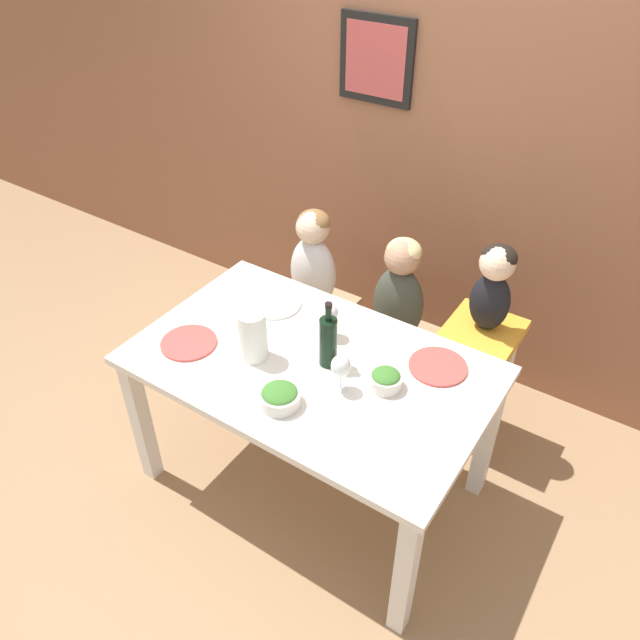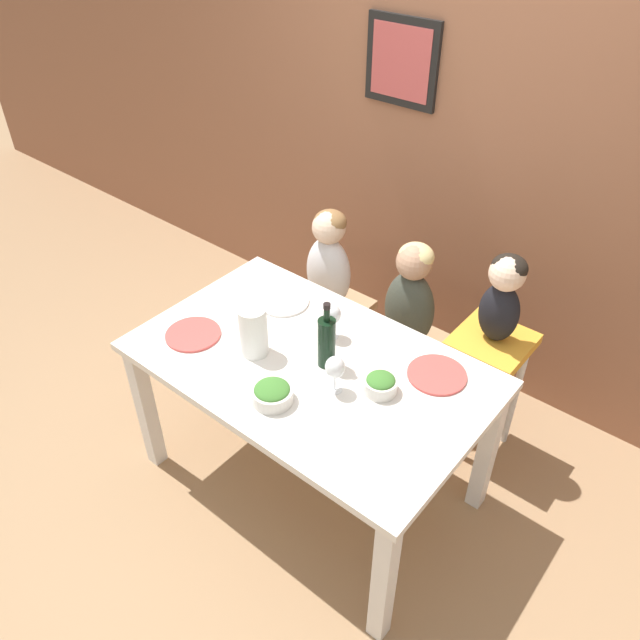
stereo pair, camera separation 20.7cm
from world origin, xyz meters
The scene contains 18 objects.
ground_plane centered at (0.00, 0.00, 0.00)m, with size 14.00×14.00×0.00m, color #9E7A56.
wall_back centered at (0.00, 1.27, 1.35)m, with size 10.00×0.09×2.70m.
dining_table centered at (0.00, 0.00, 0.67)m, with size 1.50×0.92×0.78m.
chair_far_left centered at (-0.47, 0.72, 0.38)m, with size 0.39×0.41×0.45m.
chair_far_center centered at (0.04, 0.72, 0.38)m, with size 0.39×0.41×0.45m.
chair_right_highchair centered at (0.49, 0.72, 0.55)m, with size 0.33×0.35×0.71m.
person_child_left centered at (-0.47, 0.72, 0.75)m, with size 0.26×0.19×0.58m.
person_child_center centered at (0.04, 0.72, 0.75)m, with size 0.26×0.19×0.58m.
person_baby_right centered at (0.49, 0.72, 0.96)m, with size 0.19×0.16×0.43m.
wine_bottle centered at (0.06, 0.04, 0.90)m, with size 0.07×0.07×0.31m.
paper_towel_roll centered at (-0.22, -0.10, 0.89)m, with size 0.12×0.12×0.23m.
wine_glass_near centered at (0.19, -0.06, 0.89)m, with size 0.08×0.08×0.17m.
wine_glass_far centered at (-0.03, 0.19, 0.89)m, with size 0.08×0.08×0.17m.
salad_bowl_large centered at (0.04, -0.26, 0.82)m, with size 0.17×0.17×0.08m.
salad_bowl_small centered at (0.33, 0.04, 0.82)m, with size 0.14×0.14×0.08m.
dinner_plate_front_left centered at (-0.51, -0.19, 0.78)m, with size 0.24×0.24×0.01m.
dinner_plate_back_left centered at (-0.37, 0.24, 0.78)m, with size 0.24×0.24×0.01m.
dinner_plate_back_right centered at (0.46, 0.26, 0.78)m, with size 0.24×0.24×0.01m.
Camera 1 is at (1.11, -1.61, 2.52)m, focal length 35.00 mm.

